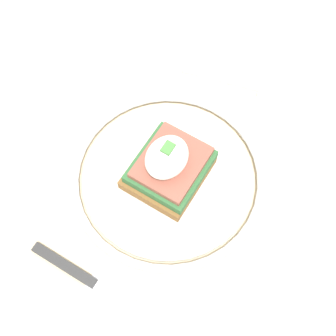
{
  "coord_description": "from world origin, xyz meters",
  "views": [
    {
      "loc": [
        0.19,
        0.16,
        1.3
      ],
      "look_at": [
        -0.02,
        0.03,
        0.78
      ],
      "focal_mm": 50.0,
      "sensor_mm": 36.0,
      "label": 1
    }
  ],
  "objects": [
    {
      "name": "ground_plane",
      "position": [
        0.0,
        0.0,
        0.0
      ],
      "size": [
        6.0,
        6.0,
        0.0
      ],
      "primitive_type": "plane",
      "color": "#B2ADA3"
    },
    {
      "name": "sandwich",
      "position": [
        -0.02,
        0.03,
        0.79
      ],
      "size": [
        0.1,
        0.09,
        0.08
      ],
      "color": "brown",
      "rests_on": "plate"
    },
    {
      "name": "dining_table",
      "position": [
        0.0,
        0.0,
        0.62
      ],
      "size": [
        0.87,
        0.81,
        0.74
      ],
      "color": "#C6B28E",
      "rests_on": "ground_plane"
    },
    {
      "name": "knife",
      "position": [
        0.14,
        0.01,
        0.75
      ],
      "size": [
        0.02,
        0.18,
        0.01
      ],
      "color": "#2D2D2D",
      "rests_on": "dining_table"
    },
    {
      "name": "fork",
      "position": [
        -0.2,
        0.04,
        0.75
      ],
      "size": [
        0.05,
        0.15,
        0.0
      ],
      "color": "silver",
      "rests_on": "dining_table"
    },
    {
      "name": "plate",
      "position": [
        -0.02,
        0.03,
        0.75
      ],
      "size": [
        0.25,
        0.25,
        0.02
      ],
      "color": "silver",
      "rests_on": "dining_table"
    }
  ]
}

